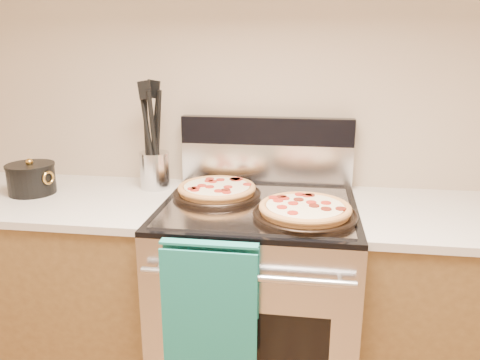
# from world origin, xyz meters

# --- Properties ---
(wall_back) EXTENTS (4.00, 0.00, 4.00)m
(wall_back) POSITION_xyz_m (0.00, 2.00, 1.35)
(wall_back) COLOR tan
(wall_back) RESTS_ON ground
(range_body) EXTENTS (0.76, 0.68, 0.90)m
(range_body) POSITION_xyz_m (0.00, 1.65, 0.45)
(range_body) COLOR #B7B7BC
(range_body) RESTS_ON ground
(cooktop) EXTENTS (0.76, 0.68, 0.02)m
(cooktop) POSITION_xyz_m (0.00, 1.65, 0.91)
(cooktop) COLOR black
(cooktop) RESTS_ON range_body
(backsplash_lower) EXTENTS (0.76, 0.06, 0.18)m
(backsplash_lower) POSITION_xyz_m (0.00, 1.96, 1.01)
(backsplash_lower) COLOR silver
(backsplash_lower) RESTS_ON cooktop
(backsplash_upper) EXTENTS (0.76, 0.06, 0.12)m
(backsplash_upper) POSITION_xyz_m (0.00, 1.96, 1.16)
(backsplash_upper) COLOR black
(backsplash_upper) RESTS_ON backsplash_lower
(oven_handle) EXTENTS (0.70, 0.03, 0.03)m
(oven_handle) POSITION_xyz_m (0.00, 1.27, 0.80)
(oven_handle) COLOR silver
(oven_handle) RESTS_ON range_body
(dish_towel) EXTENTS (0.32, 0.05, 0.42)m
(dish_towel) POSITION_xyz_m (-0.12, 1.27, 0.70)
(dish_towel) COLOR #187478
(dish_towel) RESTS_ON oven_handle
(foil_sheet) EXTENTS (0.70, 0.55, 0.01)m
(foil_sheet) POSITION_xyz_m (0.00, 1.62, 0.92)
(foil_sheet) COLOR gray
(foil_sheet) RESTS_ON cooktop
(cabinet_left) EXTENTS (1.00, 0.62, 0.88)m
(cabinet_left) POSITION_xyz_m (-0.88, 1.68, 0.44)
(cabinet_left) COLOR brown
(cabinet_left) RESTS_ON ground
(countertop_left) EXTENTS (1.02, 0.64, 0.03)m
(countertop_left) POSITION_xyz_m (-0.88, 1.68, 0.90)
(countertop_left) COLOR beige
(countertop_left) RESTS_ON cabinet_left
(cabinet_right) EXTENTS (1.00, 0.62, 0.88)m
(cabinet_right) POSITION_xyz_m (0.88, 1.68, 0.44)
(cabinet_right) COLOR brown
(cabinet_right) RESTS_ON ground
(pepperoni_pizza_back) EXTENTS (0.40, 0.40, 0.05)m
(pepperoni_pizza_back) POSITION_xyz_m (-0.18, 1.72, 0.95)
(pepperoni_pizza_back) COLOR #A86B33
(pepperoni_pizza_back) RESTS_ON foil_sheet
(pepperoni_pizza_front) EXTENTS (0.40, 0.40, 0.05)m
(pepperoni_pizza_front) POSITION_xyz_m (0.18, 1.52, 0.95)
(pepperoni_pizza_front) COLOR #A86B33
(pepperoni_pizza_front) RESTS_ON foil_sheet
(utensil_crock) EXTENTS (0.15, 0.15, 0.16)m
(utensil_crock) POSITION_xyz_m (-0.48, 1.85, 0.99)
(utensil_crock) COLOR silver
(utensil_crock) RESTS_ON countertop_left
(saucepan) EXTENTS (0.24, 0.24, 0.12)m
(saucepan) POSITION_xyz_m (-0.98, 1.69, 0.97)
(saucepan) COLOR black
(saucepan) RESTS_ON countertop_left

